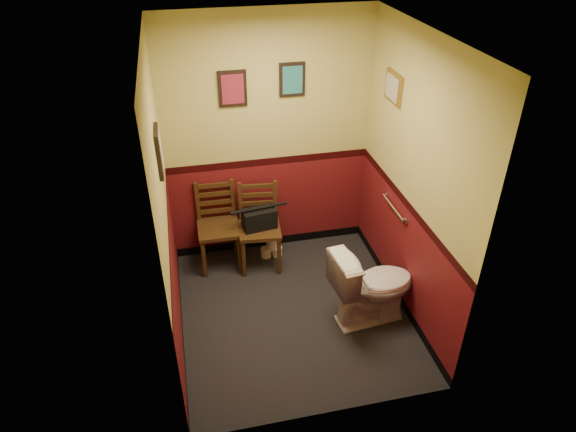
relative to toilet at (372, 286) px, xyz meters
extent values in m
cube|color=black|center=(-0.72, 0.22, -0.40)|extent=(2.20, 2.40, 0.00)
cube|color=silver|center=(-0.72, 0.22, 2.30)|extent=(2.20, 2.40, 0.00)
cube|color=#5E1317|center=(-0.72, 1.42, 0.95)|extent=(2.20, 0.00, 2.70)
cube|color=#5E1317|center=(-0.72, -0.98, 0.95)|extent=(2.20, 0.00, 2.70)
cube|color=#5E1317|center=(-1.82, 0.22, 0.95)|extent=(0.00, 2.40, 2.70)
cube|color=#5E1317|center=(0.38, 0.22, 0.95)|extent=(0.00, 2.40, 2.70)
cylinder|color=silver|center=(0.35, 0.47, 0.55)|extent=(0.03, 0.50, 0.03)
cylinder|color=silver|center=(0.37, 0.22, 0.55)|extent=(0.02, 0.06, 0.06)
cylinder|color=silver|center=(0.37, 0.72, 0.55)|extent=(0.02, 0.06, 0.06)
cube|color=black|center=(-1.07, 1.41, 1.55)|extent=(0.28, 0.03, 0.36)
cube|color=maroon|center=(-1.07, 1.39, 1.55)|extent=(0.22, 0.01, 0.30)
cube|color=black|center=(-0.47, 1.41, 1.60)|extent=(0.26, 0.03, 0.34)
cube|color=#247475|center=(-0.47, 1.39, 1.60)|extent=(0.20, 0.01, 0.28)
cube|color=black|center=(-1.80, 0.32, 1.45)|extent=(0.03, 0.30, 0.38)
cube|color=tan|center=(-1.79, 0.32, 1.45)|extent=(0.01, 0.24, 0.31)
cube|color=olive|center=(0.36, 0.82, 1.65)|extent=(0.03, 0.34, 0.28)
cube|color=tan|center=(0.35, 0.82, 1.65)|extent=(0.01, 0.28, 0.22)
imported|color=white|center=(0.00, 0.00, 0.00)|extent=(0.87, 0.55, 0.80)
cylinder|color=silver|center=(0.26, 0.10, -0.35)|extent=(0.11, 0.11, 0.11)
cylinder|color=silver|center=(0.26, 0.10, -0.16)|extent=(0.02, 0.02, 0.32)
cube|color=#452D14|center=(-1.34, 1.19, 0.08)|extent=(0.46, 0.46, 0.04)
cube|color=#452D14|center=(-1.53, 1.00, -0.16)|extent=(0.04, 0.04, 0.48)
cube|color=#452D14|center=(-1.53, 1.38, -0.16)|extent=(0.04, 0.04, 0.48)
cube|color=#452D14|center=(-1.15, 0.99, -0.16)|extent=(0.04, 0.04, 0.48)
cube|color=#452D14|center=(-1.14, 1.38, -0.16)|extent=(0.04, 0.04, 0.48)
cube|color=#452D14|center=(-1.53, 1.39, 0.32)|extent=(0.04, 0.04, 0.48)
cube|color=#452D14|center=(-1.14, 1.38, 0.32)|extent=(0.04, 0.04, 0.48)
cube|color=#452D14|center=(-1.33, 1.38, 0.19)|extent=(0.36, 0.03, 0.05)
cube|color=#452D14|center=(-1.33, 1.38, 0.29)|extent=(0.36, 0.03, 0.05)
cube|color=#452D14|center=(-1.33, 1.38, 0.40)|extent=(0.36, 0.03, 0.05)
cube|color=#452D14|center=(-1.33, 1.38, 0.51)|extent=(0.36, 0.03, 0.05)
cube|color=#452D14|center=(-0.90, 1.08, 0.08)|extent=(0.49, 0.49, 0.04)
cube|color=#452D14|center=(-1.11, 0.91, -0.16)|extent=(0.05, 0.05, 0.48)
cube|color=#452D14|center=(-1.07, 1.29, -0.16)|extent=(0.05, 0.05, 0.48)
cube|color=#452D14|center=(-0.73, 0.87, -0.16)|extent=(0.05, 0.05, 0.48)
cube|color=#452D14|center=(-0.69, 1.25, -0.16)|extent=(0.05, 0.05, 0.48)
cube|color=#452D14|center=(-1.07, 1.30, 0.31)|extent=(0.05, 0.04, 0.48)
cube|color=#452D14|center=(-0.69, 1.26, 0.31)|extent=(0.05, 0.04, 0.48)
cube|color=#452D14|center=(-0.88, 1.28, 0.18)|extent=(0.36, 0.06, 0.05)
cube|color=#452D14|center=(-0.88, 1.28, 0.29)|extent=(0.36, 0.06, 0.05)
cube|color=#452D14|center=(-0.88, 1.28, 0.39)|extent=(0.36, 0.06, 0.05)
cube|color=#452D14|center=(-0.88, 1.28, 0.50)|extent=(0.36, 0.06, 0.05)
cube|color=black|center=(-0.90, 1.08, 0.21)|extent=(0.38, 0.23, 0.22)
cylinder|color=black|center=(-0.90, 1.08, 0.34)|extent=(0.31, 0.07, 0.03)
cylinder|color=silver|center=(-0.82, 1.21, -0.35)|extent=(0.12, 0.12, 0.11)
cylinder|color=silver|center=(-0.69, 1.21, -0.35)|extent=(0.12, 0.12, 0.11)
cylinder|color=silver|center=(-0.75, 1.20, -0.24)|extent=(0.12, 0.12, 0.11)
cylinder|color=silver|center=(-0.75, 1.17, -0.13)|extent=(0.12, 0.12, 0.11)
camera|label=1|loc=(-1.61, -3.50, 3.20)|focal=32.00mm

